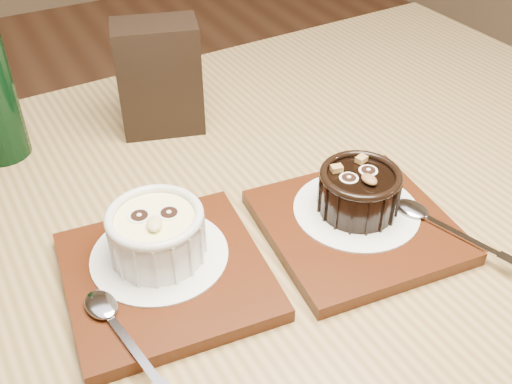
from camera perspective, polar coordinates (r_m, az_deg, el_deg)
table at (r=0.68m, az=-1.37°, el=-9.84°), size 1.23×0.85×0.75m
tray_left at (r=0.57m, az=-8.55°, el=-7.84°), size 0.20×0.20×0.01m
doily_left at (r=0.58m, az=-9.17°, el=-5.93°), size 0.13×0.13×0.00m
ramekin_white at (r=0.56m, az=-9.46°, el=-3.81°), size 0.09×0.09×0.05m
spoon_left at (r=0.52m, az=-12.81°, el=-12.72°), size 0.05×0.14×0.01m
tray_right at (r=0.62m, az=9.53°, el=-3.22°), size 0.20×0.20×0.01m
doily_right at (r=0.63m, az=9.54°, el=-1.67°), size 0.13×0.13×0.00m
ramekin_dark at (r=0.61m, az=9.79°, el=0.24°), size 0.08×0.08×0.05m
spoon_right at (r=0.62m, az=17.31°, el=-2.94°), size 0.07×0.14×0.01m
condiment_stand at (r=0.75m, az=-9.19°, el=10.68°), size 0.11×0.09×0.14m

